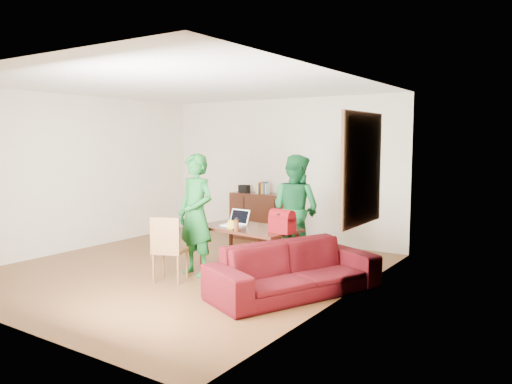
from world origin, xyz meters
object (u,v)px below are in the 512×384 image
Objects in this scene: person_near at (196,215)px; laptop at (233,223)px; table at (248,232)px; person_far at (295,210)px; chair at (170,262)px; red_bag at (282,223)px; bottle at (236,225)px; sofa at (295,269)px.

person_near is 0.58m from laptop.
person_far reaches higher than table.
laptop reaches higher than chair.
red_bag reaches higher than table.
person_far is at bearing 117.20° from red_bag.
bottle is 0.56× the size of red_bag.
chair reaches higher than bottle.
laptop is 1.45m from sofa.
table is at bearing 179.85° from red_bag.
chair is at bearing -111.99° from laptop.
red_bag reaches higher than laptop.
bottle is at bearing -45.58° from laptop.
laptop is at bearing 131.71° from bottle.
person_far is at bearing 59.50° from laptop.
person_near is 1.02× the size of person_far.
person_far is 1.22m from bottle.
table is 0.91m from person_far.
table is 0.67m from red_bag.
red_bag is 0.16× the size of sofa.
table is 0.69× the size of sofa.
table is 0.80m from person_near.
table is 1.20m from chair.
table is 7.95× the size of bottle.
person_near is at bearing 64.70° from person_far.
table is at bearing 99.34° from bottle.
person_far is at bearing 63.29° from person_near.
person_far is (0.98, 1.76, 0.59)m from chair.
person_near reaches higher than laptop.
person_far is 1.63m from sofa.
chair is 4.77× the size of bottle.
sofa is at bearing -35.98° from red_bag.
laptop is at bearing 43.85° from chair.
person_near is at bearing -132.83° from table.
chair is at bearing -118.71° from table.
sofa is at bearing -17.96° from laptop.
person_far is 0.78× the size of sofa.
person_far reaches higher than sofa.
red_bag is at bearing 117.35° from person_far.
sofa is (0.44, -0.44, -0.48)m from red_bag.
person_near is 5.10× the size of red_bag.
person_far is at bearing 73.59° from table.
red_bag is (0.86, -0.05, 0.08)m from laptop.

